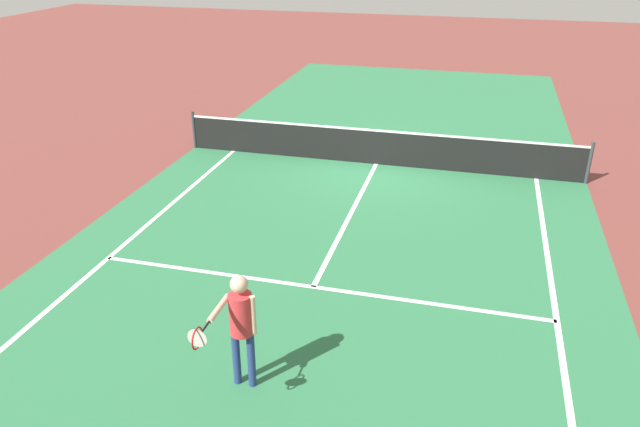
{
  "coord_description": "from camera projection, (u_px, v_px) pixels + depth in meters",
  "views": [
    {
      "loc": [
        2.5,
        -15.39,
        5.85
      ],
      "look_at": [
        -0.13,
        -5.45,
        1.0
      ],
      "focal_mm": 34.54,
      "sensor_mm": 36.0,
      "label": 1
    }
  ],
  "objects": [
    {
      "name": "line_service_near",
      "position": [
        313.0,
        287.0,
        10.94
      ],
      "size": [
        8.22,
        0.1,
        0.01
      ],
      "primitive_type": "cube",
      "color": "white",
      "rests_on": "ground_plane"
    },
    {
      "name": "player_near",
      "position": [
        240.0,
        320.0,
        8.16
      ],
      "size": [
        0.5,
        1.24,
        1.75
      ],
      "color": "navy",
      "rests_on": "ground_plane"
    },
    {
      "name": "line_center_service",
      "position": [
        351.0,
        213.0,
        13.73
      ],
      "size": [
        0.1,
        6.4,
        0.01
      ],
      "primitive_type": "cube",
      "color": "white",
      "rests_on": "ground_plane"
    },
    {
      "name": "line_sideline_left",
      "position": [
        121.0,
        247.0,
        12.28
      ],
      "size": [
        0.1,
        11.89,
        0.01
      ],
      "primitive_type": "cube",
      "color": "white",
      "rests_on": "ground_plane"
    },
    {
      "name": "line_sideline_right",
      "position": [
        555.0,
        306.0,
        10.39
      ],
      "size": [
        0.1,
        11.89,
        0.01
      ],
      "primitive_type": "cube",
      "color": "white",
      "rests_on": "ground_plane"
    },
    {
      "name": "ground_plane",
      "position": [
        376.0,
        164.0,
        16.53
      ],
      "size": [
        60.0,
        60.0,
        0.0
      ],
      "primitive_type": "plane",
      "color": "brown"
    },
    {
      "name": "court_surface_inbounds",
      "position": [
        376.0,
        164.0,
        16.53
      ],
      "size": [
        10.62,
        24.4,
        0.0
      ],
      "primitive_type": "cube",
      "color": "#2D7247",
      "rests_on": "ground_plane"
    },
    {
      "name": "net",
      "position": [
        377.0,
        147.0,
        16.32
      ],
      "size": [
        10.65,
        0.09,
        1.07
      ],
      "color": "#33383D",
      "rests_on": "ground_plane"
    }
  ]
}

